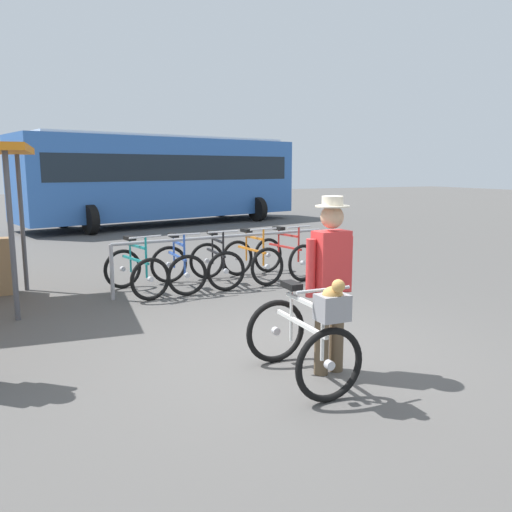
% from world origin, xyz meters
% --- Properties ---
extents(ground_plane, '(80.00, 80.00, 0.00)m').
position_xyz_m(ground_plane, '(0.00, 0.00, 0.00)').
color(ground_plane, '#514F4C').
extents(bike_rack_rail, '(3.90, 0.37, 0.88)m').
position_xyz_m(bike_rack_rail, '(0.64, 3.41, 0.68)').
color(bike_rack_rail, '#99999E').
rests_on(bike_rack_rail, ground).
extents(racked_bike_teal, '(0.89, 1.21, 0.97)m').
position_xyz_m(racked_bike_teal, '(-0.88, 3.47, 0.37)').
color(racked_bike_teal, black).
rests_on(racked_bike_teal, ground).
extents(racked_bike_blue, '(0.68, 1.12, 0.97)m').
position_xyz_m(racked_bike_blue, '(-0.18, 3.52, 0.37)').
color(racked_bike_blue, black).
rests_on(racked_bike_blue, ground).
extents(racked_bike_black, '(0.70, 1.11, 0.97)m').
position_xyz_m(racked_bike_black, '(0.52, 3.58, 0.37)').
color(racked_bike_black, black).
rests_on(racked_bike_black, ground).
extents(racked_bike_orange, '(0.79, 1.18, 0.98)m').
position_xyz_m(racked_bike_orange, '(1.22, 3.64, 0.37)').
color(racked_bike_orange, black).
rests_on(racked_bike_orange, ground).
extents(racked_bike_red, '(0.86, 1.21, 0.97)m').
position_xyz_m(racked_bike_red, '(1.92, 3.69, 0.37)').
color(racked_bike_red, black).
rests_on(racked_bike_red, ground).
extents(featured_bicycle, '(0.67, 1.21, 1.09)m').
position_xyz_m(featured_bicycle, '(-0.20, -0.71, 0.49)').
color(featured_bicycle, black).
rests_on(featured_bicycle, ground).
extents(person_with_featured_bike, '(0.53, 0.32, 1.72)m').
position_xyz_m(person_with_featured_bike, '(0.15, -0.54, 0.95)').
color(person_with_featured_bike, brown).
rests_on(person_with_featured_bike, ground).
extents(bus_distant, '(10.31, 4.94, 3.08)m').
position_xyz_m(bus_distant, '(2.33, 13.59, 1.74)').
color(bus_distant, '#3366B7').
rests_on(bus_distant, ground).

